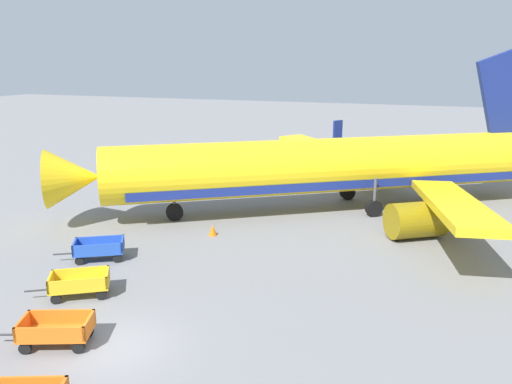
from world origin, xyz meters
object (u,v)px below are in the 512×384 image
baggage_cart_fourth_in_row (79,283)px  airplane (342,166)px  traffic_cone_near_plane (213,230)px  baggage_cart_far_end (99,249)px  baggage_cart_third_in_row (56,330)px

baggage_cart_fourth_in_row → airplane: bearing=65.5°
traffic_cone_near_plane → airplane: bearing=54.1°
airplane → traffic_cone_near_plane: size_ratio=49.74×
traffic_cone_near_plane → baggage_cart_far_end: bearing=-125.5°
airplane → baggage_cart_fourth_in_row: 19.55m
airplane → baggage_cart_third_in_row: (-6.18, -21.23, -2.45)m
airplane → baggage_cart_third_in_row: airplane is taller
baggage_cart_fourth_in_row → baggage_cart_third_in_row: bearing=-62.6°
baggage_cart_fourth_in_row → baggage_cart_far_end: (-1.88, 3.85, 0.00)m
baggage_cart_fourth_in_row → traffic_cone_near_plane: 9.60m
traffic_cone_near_plane → baggage_cart_fourth_in_row: bearing=-102.4°
baggage_cart_fourth_in_row → baggage_cart_far_end: bearing=116.0°
baggage_cart_far_end → traffic_cone_near_plane: size_ratio=5.15×
baggage_cart_third_in_row → traffic_cone_near_plane: 12.96m
baggage_cart_fourth_in_row → traffic_cone_near_plane: bearing=77.6°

